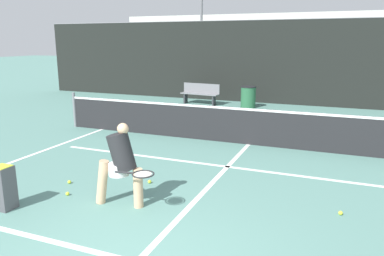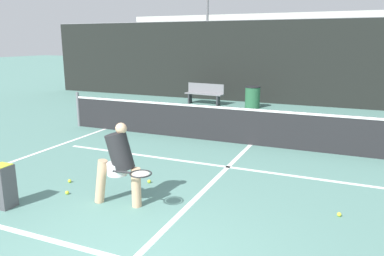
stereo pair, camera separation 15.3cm
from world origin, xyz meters
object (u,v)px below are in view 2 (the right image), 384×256
(player_practicing, at_px, (119,162))
(ball_hopper, at_px, (3,185))
(courtside_bench, at_px, (205,93))
(parked_car, at_px, (214,81))
(trash_bin, at_px, (252,97))

(player_practicing, distance_m, ball_hopper, 1.89)
(courtside_bench, xyz_separation_m, parked_car, (-0.96, 3.88, 0.09))
(ball_hopper, bearing_deg, parked_car, 96.54)
(ball_hopper, distance_m, courtside_bench, 10.63)
(player_practicing, relative_size, trash_bin, 1.61)
(player_practicing, relative_size, courtside_bench, 0.81)
(trash_bin, bearing_deg, player_practicing, -88.28)
(ball_hopper, relative_size, courtside_bench, 0.42)
(player_practicing, height_order, trash_bin, player_practicing)
(player_practicing, relative_size, parked_car, 0.33)
(player_practicing, distance_m, trash_bin, 9.72)
(player_practicing, bearing_deg, parked_car, 95.02)
(ball_hopper, xyz_separation_m, courtside_bench, (-0.70, 10.61, 0.10))
(parked_car, bearing_deg, player_practicing, -76.32)
(trash_bin, relative_size, parked_car, 0.20)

